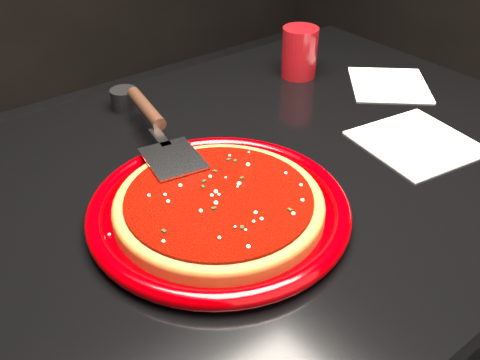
# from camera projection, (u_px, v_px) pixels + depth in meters

# --- Properties ---
(table) EXTENTS (1.20, 0.80, 0.75)m
(table) POSITION_uv_depth(u_px,v_px,m) (245.00, 330.00, 1.05)
(table) COLOR black
(table) RESTS_ON floor
(plate) EXTENTS (0.45, 0.45, 0.03)m
(plate) POSITION_uv_depth(u_px,v_px,m) (219.00, 209.00, 0.74)
(plate) COLOR #790002
(plate) RESTS_ON table
(pizza_crust) EXTENTS (0.36, 0.36, 0.01)m
(pizza_crust) POSITION_uv_depth(u_px,v_px,m) (219.00, 207.00, 0.74)
(pizza_crust) COLOR brown
(pizza_crust) RESTS_ON plate
(pizza_crust_rim) EXTENTS (0.36, 0.36, 0.02)m
(pizza_crust_rim) POSITION_uv_depth(u_px,v_px,m) (219.00, 202.00, 0.73)
(pizza_crust_rim) COLOR brown
(pizza_crust_rim) RESTS_ON plate
(pizza_sauce) EXTENTS (0.32, 0.32, 0.01)m
(pizza_sauce) POSITION_uv_depth(u_px,v_px,m) (219.00, 199.00, 0.73)
(pizza_sauce) COLOR #610500
(pizza_sauce) RESTS_ON plate
(parmesan_dusting) EXTENTS (0.25, 0.25, 0.01)m
(parmesan_dusting) POSITION_uv_depth(u_px,v_px,m) (219.00, 195.00, 0.72)
(parmesan_dusting) COLOR beige
(parmesan_dusting) RESTS_ON plate
(basil_flecks) EXTENTS (0.23, 0.23, 0.00)m
(basil_flecks) POSITION_uv_depth(u_px,v_px,m) (219.00, 196.00, 0.72)
(basil_flecks) COLOR black
(basil_flecks) RESTS_ON plate
(pizza_server) EXTENTS (0.15, 0.34, 0.02)m
(pizza_server) POSITION_uv_depth(u_px,v_px,m) (159.00, 128.00, 0.86)
(pizza_server) COLOR silver
(pizza_server) RESTS_ON plate
(cup) EXTENTS (0.09, 0.09, 0.10)m
(cup) POSITION_uv_depth(u_px,v_px,m) (299.00, 52.00, 1.11)
(cup) COLOR maroon
(cup) RESTS_ON table
(napkin_a) EXTENTS (0.20, 0.20, 0.00)m
(napkin_a) POSITION_uv_depth(u_px,v_px,m) (416.00, 142.00, 0.91)
(napkin_a) COLOR silver
(napkin_a) RESTS_ON table
(napkin_b) EXTENTS (0.22, 0.22, 0.00)m
(napkin_b) POSITION_uv_depth(u_px,v_px,m) (389.00, 85.00, 1.10)
(napkin_b) COLOR silver
(napkin_b) RESTS_ON table
(ramekin) EXTENTS (0.06, 0.06, 0.04)m
(ramekin) POSITION_uv_depth(u_px,v_px,m) (124.00, 99.00, 1.00)
(ramekin) COLOR black
(ramekin) RESTS_ON table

